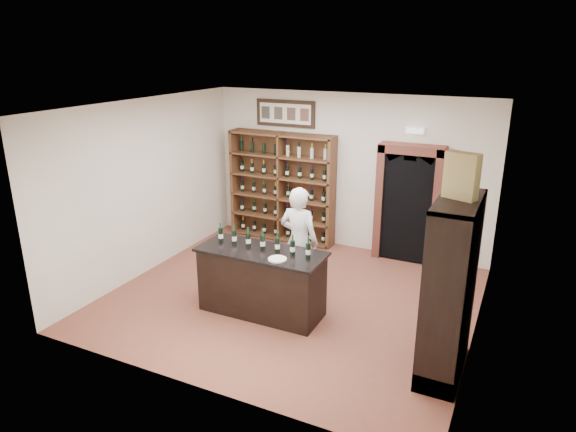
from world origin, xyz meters
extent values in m
plane|color=brown|center=(0.00, 0.00, 0.00)|extent=(5.50, 5.50, 0.00)
plane|color=white|center=(0.00, 0.00, 3.00)|extent=(5.50, 5.50, 0.00)
cube|color=silver|center=(0.00, 2.50, 1.50)|extent=(5.50, 0.04, 3.00)
cube|color=silver|center=(-2.75, 0.00, 1.50)|extent=(0.04, 5.00, 3.00)
cube|color=silver|center=(2.75, 0.00, 1.50)|extent=(0.04, 5.00, 3.00)
cube|color=brown|center=(-1.30, 2.47, 1.10)|extent=(2.20, 0.02, 2.20)
cube|color=brown|center=(-2.37, 2.29, 1.10)|extent=(0.06, 0.38, 2.20)
cube|color=brown|center=(-0.23, 2.29, 1.10)|extent=(0.06, 0.38, 2.20)
cube|color=brown|center=(-1.30, 2.29, 1.10)|extent=(0.04, 0.38, 2.20)
cube|color=brown|center=(-1.30, 2.29, 0.04)|extent=(2.18, 0.38, 0.04)
cube|color=brown|center=(-1.30, 2.29, 0.46)|extent=(2.18, 0.38, 0.04)
cube|color=brown|center=(-1.30, 2.29, 0.89)|extent=(2.18, 0.38, 0.03)
cube|color=brown|center=(-1.30, 2.29, 1.31)|extent=(2.18, 0.38, 0.04)
cube|color=brown|center=(-1.30, 2.29, 1.74)|extent=(2.18, 0.38, 0.04)
cube|color=brown|center=(-1.30, 2.29, 2.16)|extent=(2.18, 0.38, 0.04)
cube|color=black|center=(-1.30, 2.47, 2.55)|extent=(1.25, 0.04, 0.52)
cube|color=black|center=(1.25, 2.34, 1.06)|extent=(0.97, 0.29, 2.05)
cube|color=#AB5342|center=(0.74, 2.32, 1.07)|extent=(0.14, 0.35, 2.15)
cube|color=#AB5342|center=(1.76, 2.32, 1.07)|extent=(0.14, 0.35, 2.15)
cube|color=#AB5342|center=(1.25, 2.32, 2.09)|extent=(1.15, 0.35, 0.16)
cube|color=white|center=(1.25, 2.42, 2.40)|extent=(0.30, 0.10, 0.10)
cube|color=black|center=(-0.20, -0.60, 0.47)|extent=(1.80, 0.70, 0.94)
cube|color=black|center=(-0.20, -0.60, 0.98)|extent=(1.88, 0.78, 0.04)
cylinder|color=black|center=(-0.92, -0.55, 1.10)|extent=(0.07, 0.07, 0.21)
cylinder|color=white|center=(-0.92, -0.55, 1.09)|extent=(0.07, 0.07, 0.07)
cylinder|color=#194D31|center=(-0.92, -0.55, 1.25)|extent=(0.03, 0.03, 0.09)
cylinder|color=black|center=(-0.68, -0.55, 1.10)|extent=(0.07, 0.07, 0.21)
cylinder|color=white|center=(-0.68, -0.55, 1.09)|extent=(0.07, 0.07, 0.07)
cylinder|color=#194D31|center=(-0.68, -0.55, 1.25)|extent=(0.03, 0.03, 0.09)
cylinder|color=black|center=(-0.44, -0.55, 1.10)|extent=(0.07, 0.07, 0.21)
cylinder|color=white|center=(-0.44, -0.55, 1.09)|extent=(0.07, 0.07, 0.07)
cylinder|color=#194D31|center=(-0.44, -0.55, 1.25)|extent=(0.03, 0.03, 0.09)
cylinder|color=black|center=(-0.20, -0.55, 1.10)|extent=(0.07, 0.07, 0.21)
cylinder|color=white|center=(-0.20, -0.55, 1.09)|extent=(0.07, 0.07, 0.07)
cylinder|color=#194D31|center=(-0.20, -0.55, 1.25)|extent=(0.03, 0.03, 0.09)
cylinder|color=black|center=(0.04, -0.55, 1.10)|extent=(0.07, 0.07, 0.21)
cylinder|color=white|center=(0.04, -0.55, 1.09)|extent=(0.07, 0.07, 0.07)
cylinder|color=#194D31|center=(0.04, -0.55, 1.25)|extent=(0.03, 0.03, 0.09)
cylinder|color=black|center=(0.28, -0.55, 1.10)|extent=(0.07, 0.07, 0.21)
cylinder|color=white|center=(0.28, -0.55, 1.09)|extent=(0.07, 0.07, 0.07)
cylinder|color=#194D31|center=(0.28, -0.55, 1.25)|extent=(0.03, 0.03, 0.09)
cylinder|color=black|center=(0.52, -0.55, 1.10)|extent=(0.07, 0.07, 0.21)
cylinder|color=white|center=(0.52, -0.55, 1.09)|extent=(0.07, 0.07, 0.07)
cylinder|color=#194D31|center=(0.52, -0.55, 1.25)|extent=(0.03, 0.03, 0.09)
cube|color=black|center=(2.72, -0.90, 1.10)|extent=(0.02, 1.20, 2.20)
cube|color=black|center=(2.49, -1.48, 1.10)|extent=(0.48, 0.04, 2.20)
cube|color=black|center=(2.49, -0.32, 1.10)|extent=(0.48, 0.04, 2.20)
cube|color=black|center=(2.49, -0.90, 2.18)|extent=(0.48, 1.20, 0.04)
cube|color=black|center=(2.49, -0.90, 0.12)|extent=(0.48, 1.20, 0.24)
cube|color=black|center=(2.49, -0.90, 0.35)|extent=(0.48, 1.16, 0.03)
cube|color=black|center=(2.49, -0.90, 0.90)|extent=(0.48, 1.16, 0.03)
cube|color=black|center=(2.49, -0.90, 1.45)|extent=(0.48, 1.16, 0.03)
imported|color=white|center=(0.02, 0.24, 0.88)|extent=(0.67, 0.45, 1.77)
cylinder|color=white|center=(0.17, -0.80, 1.01)|extent=(0.26, 0.26, 0.02)
cube|color=tan|center=(2.48, -0.86, 2.46)|extent=(0.40, 0.27, 0.52)
camera|label=1|loc=(3.13, -6.63, 3.84)|focal=32.00mm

